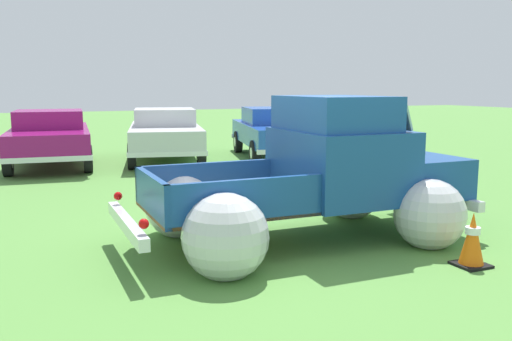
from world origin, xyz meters
The scene contains 9 objects.
ground_plane centered at (0.00, 0.00, 0.00)m, with size 80.00×80.00×0.00m, color #548C3D.
vintage_pickup_truck centered at (0.39, 0.00, 0.76)m, with size 4.64×2.81×1.96m.
show_car_0 centered at (-2.51, 8.72, 0.79)m, with size 2.36×4.60×1.43m.
show_car_1 centered at (0.46, 8.52, 0.78)m, with size 2.87×4.76×1.43m.
show_car_2 centered at (3.53, 7.90, 0.79)m, with size 2.96×4.97×1.43m.
spectator_0 centered at (3.13, 2.96, 0.96)m, with size 0.46×0.51×1.68m.
spectator_1 centered at (1.47, 2.08, 0.95)m, with size 0.53×0.44×1.67m.
spectator_2 centered at (5.54, 5.41, 0.99)m, with size 0.45×0.52×1.73m.
lane_cone_0 centered at (1.34, -1.74, 0.31)m, with size 0.36×0.36×0.63m.
Camera 1 is at (-3.40, -6.30, 2.05)m, focal length 38.64 mm.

